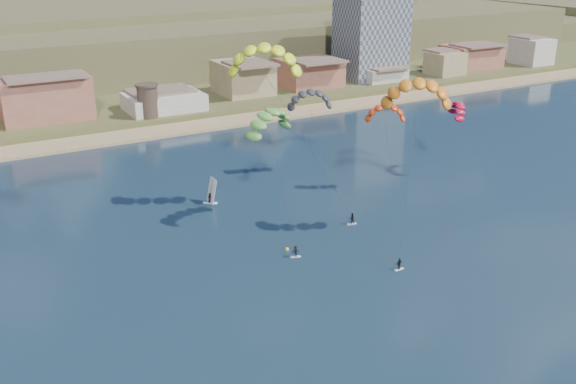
{
  "coord_description": "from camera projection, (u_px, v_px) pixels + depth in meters",
  "views": [
    {
      "loc": [
        -44.24,
        -46.53,
        45.1
      ],
      "look_at": [
        0.0,
        32.0,
        10.0
      ],
      "focal_mm": 40.78,
      "sensor_mm": 36.0,
      "label": 1
    }
  ],
  "objects": [
    {
      "name": "ground",
      "position": [
        426.0,
        363.0,
        74.37
      ],
      "size": [
        2400.0,
        2400.0,
        0.0
      ],
      "primitive_type": "plane",
      "color": "#0D1D31",
      "rests_on": "ground"
    },
    {
      "name": "beach",
      "position": [
        140.0,
        134.0,
        160.34
      ],
      "size": [
        2200.0,
        12.0,
        0.9
      ],
      "color": "tan",
      "rests_on": "ground"
    },
    {
      "name": "foothills",
      "position": [
        97.0,
        31.0,
        270.05
      ],
      "size": [
        940.0,
        210.0,
        18.0
      ],
      "color": "brown",
      "rests_on": "ground"
    },
    {
      "name": "apartment_tower",
      "position": [
        371.0,
        29.0,
        210.7
      ],
      "size": [
        20.0,
        16.0,
        32.0
      ],
      "color": "gray",
      "rests_on": "ground"
    },
    {
      "name": "watchtower",
      "position": [
        148.0,
        100.0,
        166.9
      ],
      "size": [
        5.82,
        5.82,
        8.6
      ],
      "color": "#47382D",
      "rests_on": "ground"
    },
    {
      "name": "kitesurfer_yellow",
      "position": [
        265.0,
        55.0,
        109.0
      ],
      "size": [
        16.17,
        21.07,
        31.84
      ],
      "color": "silver",
      "rests_on": "ground"
    },
    {
      "name": "kitesurfer_orange",
      "position": [
        418.0,
        89.0,
        99.85
      ],
      "size": [
        16.97,
        15.92,
        27.86
      ],
      "color": "silver",
      "rests_on": "ground"
    },
    {
      "name": "kitesurfer_green",
      "position": [
        270.0,
        118.0,
        105.55
      ],
      "size": [
        10.93,
        18.86,
        22.52
      ],
      "color": "silver",
      "rests_on": "ground"
    },
    {
      "name": "distant_kite_dark",
      "position": [
        310.0,
        96.0,
        128.7
      ],
      "size": [
        10.1,
        7.1,
        19.12
      ],
      "color": "#262626",
      "rests_on": "ground"
    },
    {
      "name": "distant_kite_orange",
      "position": [
        386.0,
        110.0,
        120.27
      ],
      "size": [
        8.33,
        7.25,
        18.31
      ],
      "color": "#262626",
      "rests_on": "ground"
    },
    {
      "name": "distant_kite_red",
      "position": [
        457.0,
        107.0,
        129.99
      ],
      "size": [
        6.13,
        7.87,
        16.35
      ],
      "color": "#262626",
      "rests_on": "ground"
    },
    {
      "name": "windsurfer",
      "position": [
        211.0,
        196.0,
        118.57
      ],
      "size": [
        2.94,
        2.89,
        4.65
      ],
      "color": "silver",
      "rests_on": "ground"
    },
    {
      "name": "buoy",
      "position": [
        287.0,
        249.0,
        101.19
      ],
      "size": [
        0.61,
        0.61,
        0.61
      ],
      "color": "yellow",
      "rests_on": "ground"
    }
  ]
}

